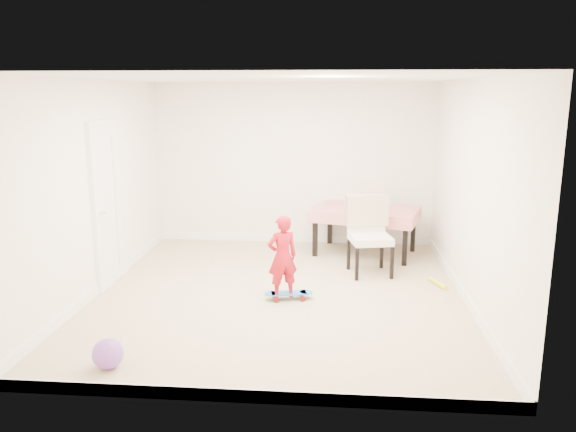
# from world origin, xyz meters

# --- Properties ---
(ground) EXTENTS (5.00, 5.00, 0.00)m
(ground) POSITION_xyz_m (0.00, 0.00, 0.00)
(ground) COLOR tan
(ground) RESTS_ON ground
(ceiling) EXTENTS (4.50, 5.00, 0.04)m
(ceiling) POSITION_xyz_m (0.00, 0.00, 2.58)
(ceiling) COLOR silver
(ceiling) RESTS_ON wall_back
(wall_back) EXTENTS (4.50, 0.04, 2.60)m
(wall_back) POSITION_xyz_m (0.00, 2.48, 1.30)
(wall_back) COLOR white
(wall_back) RESTS_ON ground
(wall_front) EXTENTS (4.50, 0.04, 2.60)m
(wall_front) POSITION_xyz_m (0.00, -2.48, 1.30)
(wall_front) COLOR white
(wall_front) RESTS_ON ground
(wall_left) EXTENTS (0.04, 5.00, 2.60)m
(wall_left) POSITION_xyz_m (-2.23, 0.00, 1.30)
(wall_left) COLOR white
(wall_left) RESTS_ON ground
(wall_right) EXTENTS (0.04, 5.00, 2.60)m
(wall_right) POSITION_xyz_m (2.23, 0.00, 1.30)
(wall_right) COLOR white
(wall_right) RESTS_ON ground
(door) EXTENTS (0.11, 0.94, 2.11)m
(door) POSITION_xyz_m (-2.22, 0.30, 1.02)
(door) COLOR white
(door) RESTS_ON ground
(baseboard_back) EXTENTS (4.50, 0.02, 0.12)m
(baseboard_back) POSITION_xyz_m (0.00, 2.49, 0.06)
(baseboard_back) COLOR white
(baseboard_back) RESTS_ON ground
(baseboard_front) EXTENTS (4.50, 0.02, 0.12)m
(baseboard_front) POSITION_xyz_m (0.00, -2.49, 0.06)
(baseboard_front) COLOR white
(baseboard_front) RESTS_ON ground
(baseboard_left) EXTENTS (0.02, 5.00, 0.12)m
(baseboard_left) POSITION_xyz_m (-2.24, 0.00, 0.06)
(baseboard_left) COLOR white
(baseboard_left) RESTS_ON ground
(baseboard_right) EXTENTS (0.02, 5.00, 0.12)m
(baseboard_right) POSITION_xyz_m (2.24, 0.00, 0.06)
(baseboard_right) COLOR white
(baseboard_right) RESTS_ON ground
(dining_table) EXTENTS (1.75, 1.36, 0.72)m
(dining_table) POSITION_xyz_m (1.15, 1.88, 0.36)
(dining_table) COLOR #B32209
(dining_table) RESTS_ON ground
(dining_chair) EXTENTS (0.71, 0.77, 1.07)m
(dining_chair) POSITION_xyz_m (1.16, 0.89, 0.53)
(dining_chair) COLOR silver
(dining_chair) RESTS_ON ground
(skateboard) EXTENTS (0.61, 0.32, 0.09)m
(skateboard) POSITION_xyz_m (0.14, -0.16, 0.04)
(skateboard) COLOR blue
(skateboard) RESTS_ON ground
(child) EXTENTS (0.44, 0.38, 1.01)m
(child) POSITION_xyz_m (0.07, -0.19, 0.51)
(child) COLOR red
(child) RESTS_ON ground
(balloon) EXTENTS (0.28, 0.28, 0.28)m
(balloon) POSITION_xyz_m (-1.35, -2.02, 0.14)
(balloon) COLOR purple
(balloon) RESTS_ON ground
(foam_toy) EXTENTS (0.20, 0.40, 0.06)m
(foam_toy) POSITION_xyz_m (2.02, 0.50, 0.03)
(foam_toy) COLOR yellow
(foam_toy) RESTS_ON ground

